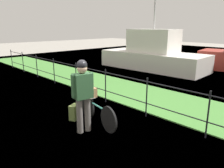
{
  "coord_description": "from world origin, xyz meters",
  "views": [
    {
      "loc": [
        4.17,
        -2.64,
        2.37
      ],
      "look_at": [
        0.15,
        1.19,
        0.9
      ],
      "focal_mm": 34.91,
      "sensor_mm": 36.0,
      "label": 1
    }
  ],
  "objects_px": {
    "bicycle_main": "(97,112)",
    "wooden_crate": "(90,92)",
    "backpack_on_paving": "(75,112)",
    "cyclist_person": "(83,90)",
    "terrier_dog": "(90,85)",
    "moored_boat_near": "(153,55)"
  },
  "relations": [
    {
      "from": "moored_boat_near",
      "to": "backpack_on_paving",
      "type": "bearing_deg",
      "value": -68.48
    },
    {
      "from": "terrier_dog",
      "to": "bicycle_main",
      "type": "bearing_deg",
      "value": -9.89
    },
    {
      "from": "bicycle_main",
      "to": "backpack_on_paving",
      "type": "height_order",
      "value": "bicycle_main"
    },
    {
      "from": "cyclist_person",
      "to": "wooden_crate",
      "type": "bearing_deg",
      "value": 130.17
    },
    {
      "from": "backpack_on_paving",
      "to": "terrier_dog",
      "type": "bearing_deg",
      "value": -66.94
    },
    {
      "from": "bicycle_main",
      "to": "wooden_crate",
      "type": "relative_size",
      "value": 4.89
    },
    {
      "from": "bicycle_main",
      "to": "terrier_dog",
      "type": "height_order",
      "value": "terrier_dog"
    },
    {
      "from": "bicycle_main",
      "to": "terrier_dog",
      "type": "distance_m",
      "value": 0.69
    },
    {
      "from": "wooden_crate",
      "to": "cyclist_person",
      "type": "distance_m",
      "value": 0.75
    },
    {
      "from": "bicycle_main",
      "to": "terrier_dog",
      "type": "bearing_deg",
      "value": 170.11
    },
    {
      "from": "bicycle_main",
      "to": "wooden_crate",
      "type": "bearing_deg",
      "value": 170.11
    },
    {
      "from": "terrier_dog",
      "to": "moored_boat_near",
      "type": "xyz_separation_m",
      "value": [
        -3.18,
        7.0,
        -0.13
      ]
    },
    {
      "from": "wooden_crate",
      "to": "backpack_on_paving",
      "type": "xyz_separation_m",
      "value": [
        -0.27,
        -0.31,
        -0.54
      ]
    },
    {
      "from": "wooden_crate",
      "to": "moored_boat_near",
      "type": "xyz_separation_m",
      "value": [
        -3.15,
        7.0,
        0.06
      ]
    },
    {
      "from": "bicycle_main",
      "to": "moored_boat_near",
      "type": "bearing_deg",
      "value": 116.46
    },
    {
      "from": "bicycle_main",
      "to": "wooden_crate",
      "type": "xyz_separation_m",
      "value": [
        -0.36,
        0.06,
        0.41
      ]
    },
    {
      "from": "terrier_dog",
      "to": "moored_boat_near",
      "type": "relative_size",
      "value": 0.05
    },
    {
      "from": "cyclist_person",
      "to": "bicycle_main",
      "type": "bearing_deg",
      "value": 100.8
    },
    {
      "from": "backpack_on_paving",
      "to": "moored_boat_near",
      "type": "relative_size",
      "value": 0.06
    },
    {
      "from": "cyclist_person",
      "to": "backpack_on_paving",
      "type": "xyz_separation_m",
      "value": [
        -0.73,
        0.23,
        -0.8
      ]
    },
    {
      "from": "bicycle_main",
      "to": "wooden_crate",
      "type": "distance_m",
      "value": 0.55
    },
    {
      "from": "wooden_crate",
      "to": "backpack_on_paving",
      "type": "height_order",
      "value": "wooden_crate"
    }
  ]
}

